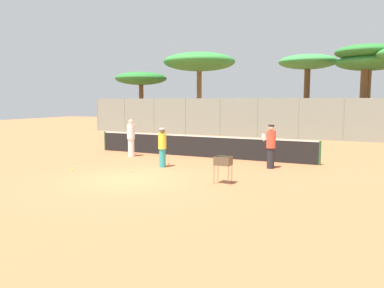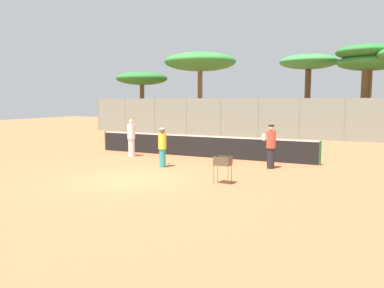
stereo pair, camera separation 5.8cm
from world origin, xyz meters
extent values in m
plane|color=#B7663D|center=(0.00, 0.00, 0.00)|extent=(80.00, 80.00, 0.00)
cylinder|color=#26592D|center=(-5.80, 6.06, 0.54)|extent=(0.10, 0.10, 1.07)
cylinder|color=#26592D|center=(5.80, 6.06, 0.54)|extent=(0.10, 0.10, 1.07)
cube|color=black|center=(0.00, 6.06, 0.51)|extent=(11.60, 0.01, 1.01)
cube|color=white|center=(0.00, 6.06, 1.04)|extent=(11.60, 0.02, 0.06)
cylinder|color=gray|center=(-15.20, 16.90, 1.49)|extent=(0.08, 0.08, 2.98)
cylinder|color=gray|center=(-12.16, 16.90, 1.49)|extent=(0.08, 0.08, 2.98)
cylinder|color=gray|center=(-9.12, 16.90, 1.49)|extent=(0.08, 0.08, 2.98)
cylinder|color=gray|center=(-6.08, 16.90, 1.49)|extent=(0.08, 0.08, 2.98)
cylinder|color=gray|center=(-3.04, 16.90, 1.49)|extent=(0.08, 0.08, 2.98)
cylinder|color=gray|center=(0.00, 16.90, 1.49)|extent=(0.08, 0.08, 2.98)
cylinder|color=gray|center=(3.04, 16.90, 1.49)|extent=(0.08, 0.08, 2.98)
cylinder|color=gray|center=(6.08, 16.90, 1.49)|extent=(0.08, 0.08, 2.98)
cube|color=gray|center=(0.00, 16.90, 1.49)|extent=(30.41, 0.01, 2.98)
cylinder|color=brown|center=(7.51, 20.59, 2.52)|extent=(0.36, 0.36, 5.04)
ellipsoid|color=#338438|center=(7.51, 20.59, 5.65)|extent=(4.86, 4.86, 1.21)
cylinder|color=brown|center=(-12.51, 20.21, 2.15)|extent=(0.44, 0.44, 4.30)
ellipsoid|color=#28722D|center=(-12.51, 20.21, 4.93)|extent=(4.99, 4.99, 1.25)
cylinder|color=brown|center=(-6.94, 21.60, 2.78)|extent=(0.46, 0.46, 5.55)
ellipsoid|color=#338438|center=(-6.94, 21.60, 6.39)|extent=(6.69, 6.69, 1.67)
cylinder|color=brown|center=(7.19, 19.95, 2.90)|extent=(0.49, 0.49, 5.81)
ellipsoid|color=#28722D|center=(7.19, 19.95, 6.35)|extent=(4.32, 4.32, 1.08)
cylinder|color=brown|center=(2.83, 21.92, 2.70)|extent=(0.49, 0.49, 5.40)
ellipsoid|color=#388E42|center=(2.83, 21.92, 6.00)|extent=(4.79, 4.79, 1.20)
cylinder|color=teal|center=(-0.16, 2.73, 0.39)|extent=(0.28, 0.28, 0.78)
cylinder|color=yellow|center=(-0.16, 2.73, 1.11)|extent=(0.34, 0.34, 0.65)
sphere|color=brown|center=(-0.16, 2.73, 1.54)|extent=(0.21, 0.21, 0.21)
cylinder|color=white|center=(-0.16, 2.73, 1.63)|extent=(0.22, 0.22, 0.05)
cylinder|color=black|center=(-0.35, 3.02, 0.95)|extent=(0.10, 0.14, 0.27)
ellipsoid|color=silver|center=(-0.45, 3.17, 1.17)|extent=(0.24, 0.35, 0.43)
cylinder|color=#26262D|center=(4.04, 4.40, 0.43)|extent=(0.30, 0.30, 0.86)
cylinder|color=#E54C38|center=(4.04, 4.40, 1.22)|extent=(0.38, 0.38, 0.72)
sphere|color=#DBB28C|center=(4.04, 4.40, 1.69)|extent=(0.23, 0.23, 0.23)
cylinder|color=black|center=(4.04, 4.40, 1.79)|extent=(0.24, 0.24, 0.06)
cylinder|color=black|center=(3.76, 4.64, 1.04)|extent=(0.13, 0.12, 0.27)
ellipsoid|color=silver|center=(3.62, 4.76, 1.26)|extent=(0.32, 0.28, 0.43)
cylinder|color=white|center=(-3.12, 4.73, 0.44)|extent=(0.31, 0.31, 0.89)
cylinder|color=white|center=(-3.12, 4.73, 1.26)|extent=(0.39, 0.39, 0.74)
sphere|color=#DBB28C|center=(-3.12, 4.73, 1.75)|extent=(0.24, 0.24, 0.24)
cylinder|color=black|center=(-3.40, 4.98, 1.07)|extent=(0.13, 0.12, 0.27)
ellipsoid|color=silver|center=(-3.54, 5.11, 1.29)|extent=(0.32, 0.29, 0.43)
cylinder|color=brown|center=(3.00, 0.70, 0.32)|extent=(0.02, 0.02, 0.64)
cylinder|color=brown|center=(3.51, 0.70, 0.32)|extent=(0.02, 0.02, 0.64)
cylinder|color=brown|center=(3.00, 1.06, 0.32)|extent=(0.02, 0.02, 0.64)
cylinder|color=brown|center=(3.51, 1.06, 0.32)|extent=(0.02, 0.02, 0.64)
cube|color=brown|center=(3.26, 0.88, 0.64)|extent=(0.55, 0.40, 0.01)
cube|color=brown|center=(3.26, 0.68, 0.79)|extent=(0.55, 0.01, 0.30)
cube|color=brown|center=(3.26, 1.08, 0.79)|extent=(0.55, 0.01, 0.30)
cube|color=brown|center=(2.98, 0.88, 0.79)|extent=(0.01, 0.40, 0.30)
cube|color=brown|center=(3.53, 0.88, 0.79)|extent=(0.01, 0.40, 0.30)
sphere|color=#D1E54C|center=(3.34, 0.94, 0.73)|extent=(0.07, 0.07, 0.07)
sphere|color=#D1E54C|center=(3.04, 0.86, 0.73)|extent=(0.07, 0.07, 0.07)
sphere|color=#D1E54C|center=(3.05, 1.01, 0.73)|extent=(0.07, 0.07, 0.07)
sphere|color=#D1E54C|center=(3.15, 0.86, 0.73)|extent=(0.07, 0.07, 0.07)
sphere|color=#D1E54C|center=(3.34, 0.97, 0.68)|extent=(0.07, 0.07, 0.07)
sphere|color=#D1E54C|center=(3.18, 0.75, 0.68)|extent=(0.07, 0.07, 0.07)
sphere|color=#D1E54C|center=(3.23, 0.93, 0.68)|extent=(0.07, 0.07, 0.07)
sphere|color=#D1E54C|center=(3.05, 0.76, 0.68)|extent=(0.07, 0.07, 0.07)
sphere|color=#D1E54C|center=(4.70, 5.20, 0.03)|extent=(0.07, 0.07, 0.07)
sphere|color=#D1E54C|center=(-3.09, 0.53, 0.03)|extent=(0.07, 0.07, 0.07)
sphere|color=#D1E54C|center=(-3.64, 4.13, 0.03)|extent=(0.07, 0.07, 0.07)
sphere|color=#D1E54C|center=(-3.42, 1.03, 0.03)|extent=(0.07, 0.07, 0.07)
sphere|color=#D1E54C|center=(1.51, 4.81, 0.03)|extent=(0.07, 0.07, 0.07)
sphere|color=#D1E54C|center=(-0.77, 1.36, 0.03)|extent=(0.07, 0.07, 0.07)
cube|color=#232328|center=(4.60, 21.24, 0.45)|extent=(4.20, 1.70, 0.90)
cube|color=#33383D|center=(4.40, 21.24, 1.25)|extent=(2.20, 1.50, 0.70)
camera|label=1|loc=(7.63, -10.86, 2.82)|focal=35.00mm
camera|label=2|loc=(7.69, -10.84, 2.82)|focal=35.00mm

